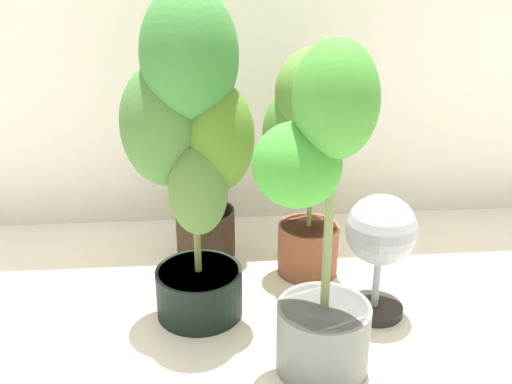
% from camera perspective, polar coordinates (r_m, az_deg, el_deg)
% --- Properties ---
extents(ground_plane, '(8.00, 8.00, 0.00)m').
position_cam_1_polar(ground_plane, '(1.81, -3.85, -14.23)').
color(ground_plane, silver).
rests_on(ground_plane, ground).
extents(potted_plant_back_center, '(0.34, 0.27, 0.63)m').
position_cam_1_polar(potted_plant_back_center, '(2.12, -4.97, 1.53)').
color(potted_plant_back_center, '#342317').
rests_on(potted_plant_back_center, ground).
extents(potted_plant_front_right, '(0.34, 0.28, 0.90)m').
position_cam_1_polar(potted_plant_front_right, '(1.49, 6.14, -2.43)').
color(potted_plant_front_right, slate).
rests_on(potted_plant_front_right, ground).
extents(potted_plant_back_right, '(0.36, 0.35, 0.79)m').
position_cam_1_polar(potted_plant_back_right, '(1.96, 4.79, 4.58)').
color(potted_plant_back_right, brown).
rests_on(potted_plant_back_right, ground).
extents(potted_plant_center, '(0.43, 0.36, 0.99)m').
position_cam_1_polar(potted_plant_center, '(1.69, -6.33, 5.02)').
color(potted_plant_center, black).
rests_on(potted_plant_center, ground).
extents(floor_fan, '(0.30, 0.30, 0.40)m').
position_cam_1_polar(floor_fan, '(1.84, 11.76, -4.14)').
color(floor_fan, black).
rests_on(floor_fan, ground).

